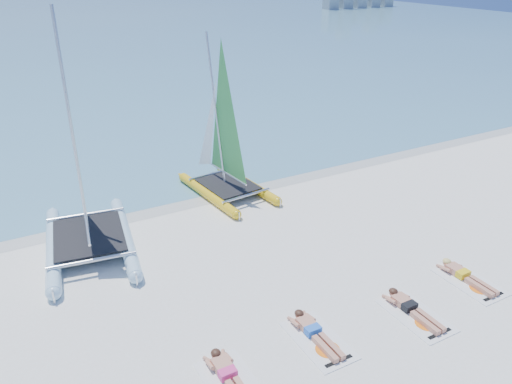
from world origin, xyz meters
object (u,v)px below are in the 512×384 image
catamaran_yellow (220,143)px  sunbather_a (229,375)px  catamaran_blue (80,183)px  towel_c (416,315)px  towel_d (469,282)px  towel_b (318,340)px  sunbather_c (411,307)px  sunbather_b (314,331)px  sunbather_d (464,275)px

catamaran_yellow → sunbather_a: 9.57m
sunbather_a → catamaran_blue: bearing=101.4°
catamaran_blue → towel_c: size_ratio=3.79×
towel_c → towel_d: (2.29, 0.33, 0.00)m
catamaran_blue → towel_b: size_ratio=3.79×
catamaran_yellow → sunbather_a: (-3.88, -8.57, -1.72)m
towel_c → towel_d: 2.31m
towel_b → towel_c: size_ratio=1.00×
sunbather_a → sunbather_c: bearing=-2.2°
sunbather_b → catamaran_blue: bearing=119.3°
sunbather_c → towel_d: bearing=3.5°
sunbather_c → sunbather_d: bearing=8.3°
catamaran_blue → sunbather_c: bearing=-39.7°
towel_c → sunbather_d: 2.35m
towel_c → sunbather_d: bearing=12.9°
sunbather_a → towel_d: size_ratio=0.93×
sunbather_d → towel_d: bearing=-90.0°
sunbather_d → sunbather_c: bearing=-171.7°
catamaran_blue → sunbather_a: (1.36, -6.75, -1.97)m
sunbather_c → catamaran_yellow: bearing=96.5°
sunbather_b → sunbather_c: bearing=-9.4°
towel_c → sunbather_a: bearing=175.6°
sunbather_b → towel_d: 4.88m
sunbather_c → sunbather_d: 2.31m
catamaran_yellow → sunbather_c: bearing=-89.8°
catamaran_yellow → sunbather_d: size_ratio=3.37×
catamaran_blue → towel_d: (8.52, -6.80, -2.08)m
catamaran_blue → towel_b: (3.66, -6.70, -2.08)m
towel_c → towel_d: same height
sunbather_a → towel_c: (4.88, -0.38, -0.11)m
catamaran_yellow → towel_c: 9.19m
catamaran_blue → sunbather_d: catamaran_blue is taller
towel_b → sunbather_d: sunbather_d is taller
catamaran_blue → sunbather_c: catamaran_blue is taller
catamaran_blue → sunbather_d: (8.52, -6.61, -1.97)m
towel_b → towel_c: (2.58, -0.43, 0.00)m
towel_c → towel_b: bearing=170.6°
catamaran_yellow → sunbather_c: size_ratio=3.37×
catamaran_yellow → sunbather_b: bearing=-107.0°
catamaran_blue → sunbather_a: size_ratio=4.06×
sunbather_b → sunbather_d: same height
sunbather_c → sunbather_d: same height
towel_b → sunbather_c: size_ratio=1.07×
towel_c → catamaran_blue: bearing=131.2°
sunbather_c → towel_d: (2.29, 0.14, -0.11)m
towel_d → sunbather_d: sunbather_d is taller
sunbather_b → sunbather_d: (4.87, -0.10, 0.00)m
towel_c → sunbather_c: sunbather_c is taller
sunbather_a → towel_d: sunbather_a is taller
towel_d → sunbather_b: bearing=176.6°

